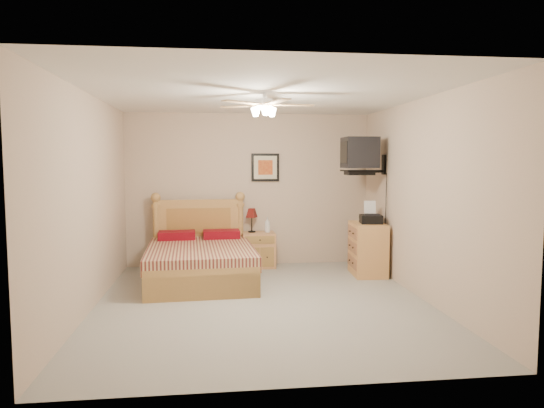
% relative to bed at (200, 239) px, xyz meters
% --- Properties ---
extents(floor, '(4.50, 4.50, 0.00)m').
position_rel_bed_xyz_m(floor, '(0.78, -1.12, -0.62)').
color(floor, gray).
rests_on(floor, ground).
extents(ceiling, '(4.00, 4.50, 0.04)m').
position_rel_bed_xyz_m(ceiling, '(0.78, -1.12, 1.88)').
color(ceiling, white).
rests_on(ceiling, ground).
extents(wall_back, '(4.00, 0.04, 2.50)m').
position_rel_bed_xyz_m(wall_back, '(0.78, 1.13, 0.63)').
color(wall_back, '#C0A78D').
rests_on(wall_back, ground).
extents(wall_front, '(4.00, 0.04, 2.50)m').
position_rel_bed_xyz_m(wall_front, '(0.78, -3.37, 0.63)').
color(wall_front, '#C0A78D').
rests_on(wall_front, ground).
extents(wall_left, '(0.04, 4.50, 2.50)m').
position_rel_bed_xyz_m(wall_left, '(-1.22, -1.12, 0.63)').
color(wall_left, '#C0A78D').
rests_on(wall_left, ground).
extents(wall_right, '(0.04, 4.50, 2.50)m').
position_rel_bed_xyz_m(wall_right, '(2.78, -1.12, 0.63)').
color(wall_right, '#C0A78D').
rests_on(wall_right, ground).
extents(bed, '(1.54, 1.97, 1.23)m').
position_rel_bed_xyz_m(bed, '(0.00, 0.00, 0.00)').
color(bed, '#AA8244').
rests_on(bed, ground).
extents(nightstand, '(0.53, 0.40, 0.57)m').
position_rel_bed_xyz_m(nightstand, '(0.91, 0.88, -0.33)').
color(nightstand, '#BA8148').
rests_on(nightstand, ground).
extents(table_lamp, '(0.27, 0.27, 0.39)m').
position_rel_bed_xyz_m(table_lamp, '(0.81, 0.96, 0.15)').
color(table_lamp, '#500E0C').
rests_on(table_lamp, nightstand).
extents(lotion_bottle, '(0.10, 0.11, 0.25)m').
position_rel_bed_xyz_m(lotion_bottle, '(1.06, 0.90, 0.08)').
color(lotion_bottle, silver).
rests_on(lotion_bottle, nightstand).
extents(framed_picture, '(0.46, 0.04, 0.46)m').
position_rel_bed_xyz_m(framed_picture, '(1.05, 1.11, 1.00)').
color(framed_picture, black).
rests_on(framed_picture, wall_back).
extents(dresser, '(0.51, 0.70, 0.79)m').
position_rel_bed_xyz_m(dresser, '(2.51, 0.16, -0.22)').
color(dresser, tan).
rests_on(dresser, ground).
extents(fax_machine, '(0.36, 0.37, 0.33)m').
position_rel_bed_xyz_m(fax_machine, '(2.53, 0.11, 0.34)').
color(fax_machine, black).
rests_on(fax_machine, dresser).
extents(magazine_lower, '(0.32, 0.36, 0.03)m').
position_rel_bed_xyz_m(magazine_lower, '(2.46, 0.41, 0.19)').
color(magazine_lower, '#B2A68F').
rests_on(magazine_lower, dresser).
extents(magazine_upper, '(0.24, 0.31, 0.02)m').
position_rel_bed_xyz_m(magazine_upper, '(2.45, 0.41, 0.22)').
color(magazine_upper, tan).
rests_on(magazine_upper, magazine_lower).
extents(wall_tv, '(0.56, 0.46, 0.58)m').
position_rel_bed_xyz_m(wall_tv, '(2.53, 0.22, 1.19)').
color(wall_tv, black).
rests_on(wall_tv, wall_right).
extents(ceiling_fan, '(1.14, 1.14, 0.28)m').
position_rel_bed_xyz_m(ceiling_fan, '(0.78, -1.32, 1.74)').
color(ceiling_fan, white).
rests_on(ceiling_fan, ceiling).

